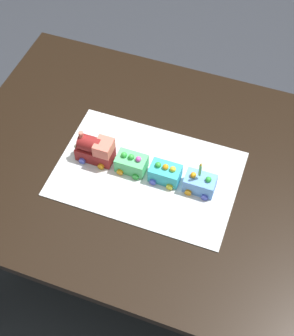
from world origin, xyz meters
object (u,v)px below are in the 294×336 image
(cake_car_gondola_turquoise, at_px, (165,173))
(cake_locomotive, at_px, (95,149))
(cake_car_tanker_sky_blue, at_px, (200,183))
(birthday_candle, at_px, (200,169))
(cake_car_flatbed_mint_green, at_px, (131,163))
(dining_table, at_px, (159,185))

(cake_car_gondola_turquoise, bearing_deg, cake_locomotive, 180.00)
(cake_locomotive, xyz_separation_m, cake_car_tanker_sky_blue, (0.36, -0.00, -0.02))
(cake_car_gondola_turquoise, distance_m, birthday_candle, 0.13)
(cake_car_flatbed_mint_green, bearing_deg, birthday_candle, 0.00)
(dining_table, height_order, cake_car_gondola_turquoise, cake_car_gondola_turquoise)
(cake_car_gondola_turquoise, xyz_separation_m, cake_car_tanker_sky_blue, (0.12, 0.00, -0.00))
(cake_car_flatbed_mint_green, relative_size, cake_car_tanker_sky_blue, 1.00)
(dining_table, xyz_separation_m, cake_car_tanker_sky_blue, (0.15, -0.04, 0.14))
(cake_car_flatbed_mint_green, xyz_separation_m, cake_car_gondola_turquoise, (0.12, 0.00, 0.00))
(cake_car_tanker_sky_blue, bearing_deg, cake_locomotive, 180.00)
(cake_car_gondola_turquoise, bearing_deg, dining_table, 128.32)
(cake_locomotive, xyz_separation_m, cake_car_flatbed_mint_green, (0.13, -0.00, -0.02))
(dining_table, xyz_separation_m, cake_car_flatbed_mint_green, (-0.09, -0.04, 0.14))
(cake_locomotive, relative_size, birthday_candle, 2.20)
(dining_table, distance_m, cake_car_tanker_sky_blue, 0.21)
(cake_locomotive, bearing_deg, cake_car_flatbed_mint_green, -0.00)
(dining_table, height_order, cake_car_flatbed_mint_green, cake_car_flatbed_mint_green)
(dining_table, relative_size, cake_locomotive, 10.00)
(birthday_candle, bearing_deg, dining_table, 164.94)
(cake_car_flatbed_mint_green, height_order, cake_car_gondola_turquoise, same)
(cake_car_flatbed_mint_green, xyz_separation_m, birthday_candle, (0.23, 0.00, 0.07))
(cake_locomotive, height_order, cake_car_tanker_sky_blue, cake_locomotive)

